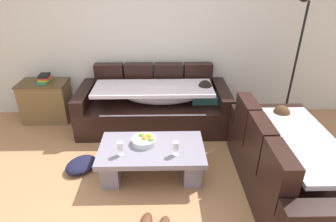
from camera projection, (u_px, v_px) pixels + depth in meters
name	position (u px, v px, depth m)	size (l,w,h in m)	color
ground_plane	(130.00, 203.00, 2.93)	(14.00, 14.00, 0.00)	#AC784F
back_wall	(138.00, 30.00, 4.21)	(9.00, 0.10, 2.70)	silver
couch_along_wall	(156.00, 106.00, 4.22)	(2.21, 0.92, 0.88)	black
couch_near_window	(289.00, 166.00, 2.96)	(0.92, 1.84, 0.88)	black
coffee_table	(152.00, 157.00, 3.25)	(1.20, 0.68, 0.38)	gray
fruit_bowl	(145.00, 140.00, 3.23)	(0.28, 0.28, 0.10)	silver
wine_glass_near_left	(120.00, 146.00, 3.00)	(0.07, 0.07, 0.17)	silver
wine_glass_near_right	(176.00, 146.00, 3.00)	(0.07, 0.07, 0.17)	silver
side_cabinet	(46.00, 101.00, 4.40)	(0.72, 0.44, 0.64)	brown
book_stack_on_cabinet	(44.00, 78.00, 4.22)	(0.19, 0.23, 0.13)	#338C59
floor_lamp	(295.00, 55.00, 3.88)	(0.33, 0.31, 1.95)	black
crumpled_garment	(81.00, 165.00, 3.41)	(0.40, 0.32, 0.12)	#191933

